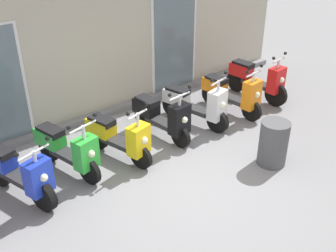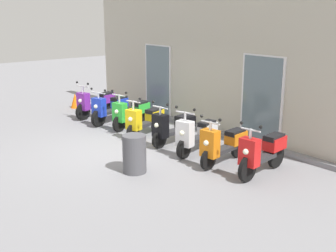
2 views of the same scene
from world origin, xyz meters
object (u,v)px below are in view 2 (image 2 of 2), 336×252
scooter_green (131,112)px  scooter_black (173,126)px  trash_bin (134,154)px  scooter_blue (110,108)px  scooter_white (197,134)px  traffic_cone (75,101)px  scooter_yellow (145,119)px  scooter_red (263,152)px  scooter_orange (223,143)px  scooter_purple (96,102)px

scooter_green → scooter_black: 1.96m
scooter_green → trash_bin: scooter_green is taller
scooter_blue → scooter_white: bearing=1.8°
traffic_cone → scooter_yellow: bearing=-2.0°
scooter_black → scooter_red: size_ratio=0.92×
scooter_orange → trash_bin: size_ratio=1.93×
scooter_purple → scooter_black: scooter_purple is taller
scooter_blue → traffic_cone: 2.57m
scooter_purple → traffic_cone: (-1.58, 0.07, -0.21)m
scooter_white → scooter_yellow: bearing=-176.2°
scooter_green → scooter_yellow: (0.90, -0.17, -0.01)m
scooter_black → scooter_red: 2.78m
scooter_green → scooter_red: 4.74m
scooter_blue → trash_bin: size_ratio=1.91×
scooter_purple → trash_bin: scooter_purple is taller
trash_bin → scooter_yellow: bearing=138.6°
scooter_yellow → scooter_red: bearing=2.7°
scooter_yellow → traffic_cone: scooter_yellow is taller
scooter_blue → scooter_orange: (4.66, 0.03, 0.01)m
scooter_green → trash_bin: bearing=-33.7°
scooter_purple → scooter_yellow: 2.77m
scooter_yellow → scooter_orange: scooter_orange is taller
scooter_purple → scooter_blue: bearing=-4.8°
scooter_black → scooter_orange: bearing=-2.7°
scooter_red → trash_bin: bearing=-132.5°
traffic_cone → scooter_blue: bearing=-3.3°
scooter_blue → scooter_black: (2.84, 0.12, 0.00)m
scooter_green → trash_bin: size_ratio=1.85×
scooter_blue → scooter_white: size_ratio=0.98×
scooter_red → scooter_green: bearing=-179.9°
scooter_black → trash_bin: size_ratio=1.85×
scooter_red → scooter_purple: bearing=-179.2°
scooter_yellow → scooter_black: size_ratio=0.98×
scooter_red → trash_bin: size_ratio=2.00×
scooter_yellow → scooter_blue: bearing=179.8°
scooter_purple → scooter_green: 1.87m
scooter_yellow → scooter_black: 1.06m
scooter_green → scooter_black: (1.96, -0.05, -0.00)m
scooter_black → traffic_cone: 5.41m
scooter_red → trash_bin: scooter_red is taller
scooter_yellow → trash_bin: (2.03, -1.79, -0.05)m
scooter_black → trash_bin: scooter_black is taller
scooter_blue → scooter_green: (0.89, 0.16, 0.01)m
scooter_green → scooter_red: size_ratio=0.92×
scooter_white → traffic_cone: size_ratio=3.04×
scooter_black → scooter_yellow: bearing=-173.4°
scooter_green → scooter_orange: same height
scooter_purple → scooter_orange: size_ratio=1.06×
scooter_blue → trash_bin: scooter_blue is taller
scooter_white → scooter_orange: (0.96, -0.09, 0.02)m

